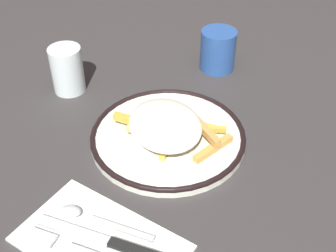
% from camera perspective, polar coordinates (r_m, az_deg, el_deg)
% --- Properties ---
extents(ground_plane, '(2.60, 2.60, 0.00)m').
position_cam_1_polar(ground_plane, '(0.81, 0.00, -1.88)').
color(ground_plane, '#333031').
extents(plate, '(0.28, 0.28, 0.02)m').
position_cam_1_polar(plate, '(0.80, 0.00, -1.33)').
color(plate, silver).
rests_on(plate, ground_plane).
extents(fries_heap, '(0.20, 0.21, 0.04)m').
position_cam_1_polar(fries_heap, '(0.78, 0.20, -0.13)').
color(fries_heap, gold).
rests_on(fries_heap, plate).
extents(napkin, '(0.16, 0.25, 0.01)m').
position_cam_1_polar(napkin, '(0.66, -8.77, -14.70)').
color(napkin, white).
rests_on(napkin, ground_plane).
extents(fork, '(0.04, 0.18, 0.01)m').
position_cam_1_polar(fork, '(0.65, -11.34, -15.66)').
color(fork, silver).
rests_on(fork, napkin).
extents(knife, '(0.05, 0.21, 0.01)m').
position_cam_1_polar(knife, '(0.65, -7.32, -14.83)').
color(knife, black).
rests_on(knife, napkin).
extents(spoon, '(0.04, 0.15, 0.01)m').
position_cam_1_polar(spoon, '(0.68, -10.06, -11.66)').
color(spoon, silver).
rests_on(spoon, napkin).
extents(water_glass, '(0.07, 0.07, 0.10)m').
position_cam_1_polar(water_glass, '(0.94, -12.97, 7.15)').
color(water_glass, silver).
rests_on(water_glass, ground_plane).
extents(coffee_mug, '(0.11, 0.08, 0.09)m').
position_cam_1_polar(coffee_mug, '(1.00, 6.55, 9.83)').
color(coffee_mug, '#294F99').
rests_on(coffee_mug, ground_plane).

